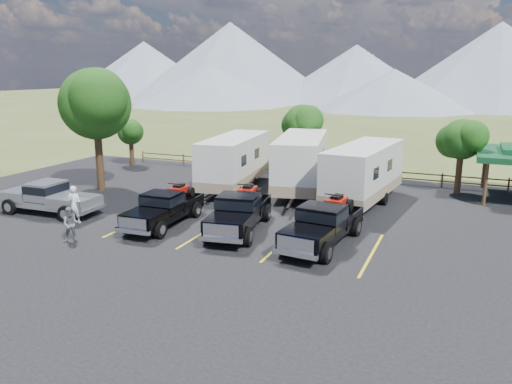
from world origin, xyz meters
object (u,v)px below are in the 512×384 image
at_px(rig_center, 240,211).
at_px(person_a, 75,204).
at_px(trailer_right, 364,174).
at_px(tree_big_nw, 95,104).
at_px(rig_right, 324,223).
at_px(rig_left, 165,207).
at_px(pickup_silver, 49,197).
at_px(person_b, 71,225).
at_px(trailer_center, 301,163).
at_px(trailer_left, 235,162).

bearing_deg(rig_center, person_a, -174.88).
bearing_deg(trailer_right, person_a, -136.73).
xyz_separation_m(tree_big_nw, rig_right, (16.29, -4.61, -4.57)).
distance_m(rig_left, rig_right, 8.17).
xyz_separation_m(pickup_silver, person_a, (2.47, -0.77, 0.05)).
height_order(rig_right, trailer_right, trailer_right).
xyz_separation_m(tree_big_nw, person_b, (5.68, -8.78, -4.73)).
xyz_separation_m(tree_big_nw, trailer_center, (12.25, 4.48, -3.66)).
height_order(rig_center, person_a, rig_center).
distance_m(rig_left, trailer_right, 11.64).
xyz_separation_m(trailer_center, trailer_right, (4.25, -1.32, -0.09)).
height_order(tree_big_nw, person_a, tree_big_nw).
bearing_deg(pickup_silver, trailer_center, 130.47).
relative_size(tree_big_nw, person_a, 4.03).
distance_m(rig_center, trailer_right, 8.71).
height_order(rig_right, trailer_left, trailer_left).
distance_m(tree_big_nw, rig_left, 10.56).
height_order(trailer_right, person_b, trailer_right).
distance_m(tree_big_nw, trailer_right, 17.22).
bearing_deg(trailer_left, trailer_right, -9.88).
relative_size(rig_right, pickup_silver, 1.05).
relative_size(trailer_left, trailer_center, 0.96).
bearing_deg(person_b, trailer_right, 7.84).
height_order(trailer_left, pickup_silver, trailer_left).
height_order(rig_left, rig_center, rig_center).
relative_size(rig_left, person_a, 2.97).
height_order(rig_left, trailer_right, trailer_right).
bearing_deg(rig_center, trailer_right, 49.09).
bearing_deg(trailer_left, person_a, -119.34).
bearing_deg(person_a, person_b, 114.46).
xyz_separation_m(tree_big_nw, trailer_right, (16.50, 3.15, -3.76)).
bearing_deg(tree_big_nw, trailer_right, 10.82).
relative_size(trailer_right, pickup_silver, 1.66).
height_order(tree_big_nw, rig_center, tree_big_nw).
bearing_deg(trailer_left, person_b, -106.92).
relative_size(rig_center, trailer_center, 0.61).
height_order(pickup_silver, person_a, person_a).
height_order(rig_right, pickup_silver, rig_right).
bearing_deg(rig_left, person_b, -124.80).
relative_size(rig_left, pickup_silver, 0.96).
bearing_deg(trailer_left, rig_center, -69.57).
bearing_deg(person_b, rig_center, -4.31).
xyz_separation_m(trailer_right, person_a, (-12.77, -9.58, -0.83)).
height_order(tree_big_nw, person_b, tree_big_nw).
xyz_separation_m(trailer_center, pickup_silver, (-10.99, -10.13, -0.97)).
distance_m(rig_center, trailer_left, 8.91).
height_order(rig_left, trailer_left, trailer_left).
relative_size(rig_right, person_a, 3.23).
xyz_separation_m(trailer_center, person_b, (-6.57, -13.26, -1.07)).
xyz_separation_m(person_a, person_b, (1.96, -2.36, -0.15)).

